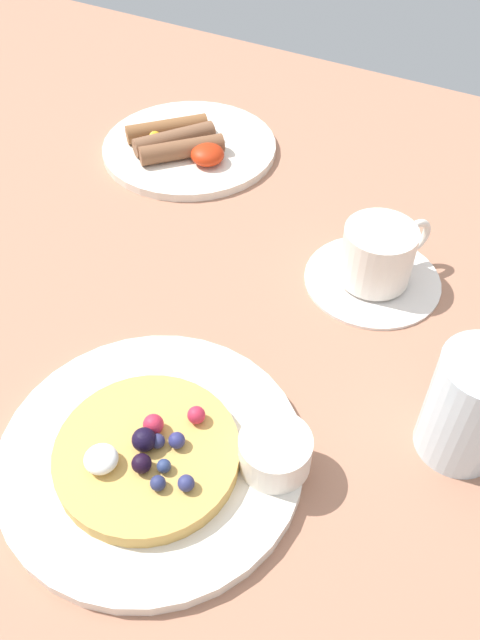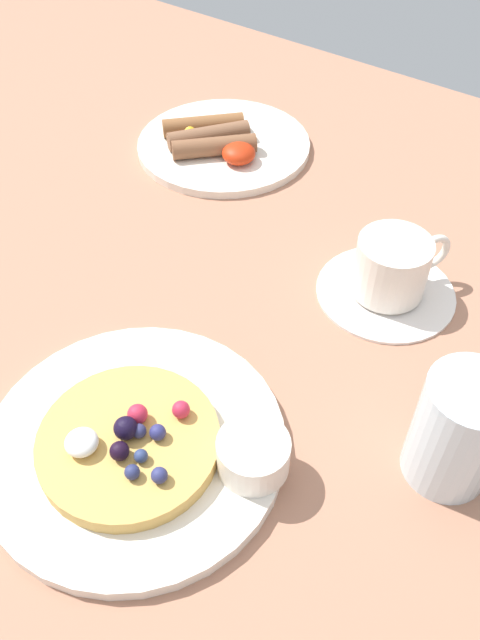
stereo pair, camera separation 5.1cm
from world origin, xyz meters
The scene contains 9 objects.
ground_plane centered at (0.00, 0.00, -1.50)cm, with size 172.33×117.11×3.00cm, color #A57056.
pancake_plate centered at (2.66, -15.38, 0.65)cm, with size 24.95×24.95×1.30cm, color white.
pancake_with_berries centered at (2.97, -16.23, 2.24)cm, with size 14.72×14.72×3.47cm.
syrup_ramekin centered at (11.93, -11.60, 2.96)cm, with size 5.77×5.77×3.22cm.
breakfast_plate centered at (-19.15, 25.52, 0.53)cm, with size 22.65×22.65×1.05cm, color #EFE3D1.
fried_breakfast centered at (-19.79, 23.71, 2.15)cm, with size 14.41×12.66×2.59cm.
coffee_saucer centered at (10.89, 13.47, 0.33)cm, with size 14.23×14.23×0.65cm, color white.
coffee_cup centered at (10.99, 13.62, 3.82)cm, with size 7.54×9.69×6.10cm.
water_glass centered at (24.06, -1.91, 5.19)cm, with size 6.90×6.90×10.37cm, color silver.
Camera 2 is at (26.70, -33.53, 46.30)cm, focal length 36.00 mm.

